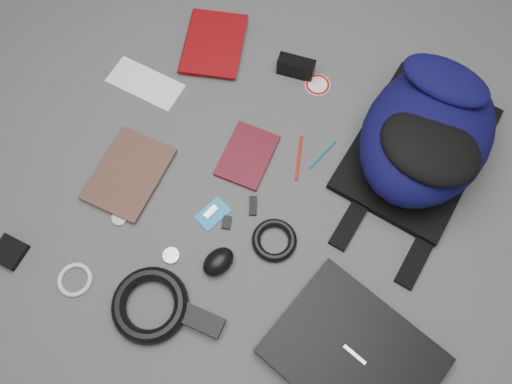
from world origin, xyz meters
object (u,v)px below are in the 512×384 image
at_px(laptop, 353,355).
at_px(pouch, 9,252).
at_px(backpack, 427,132).
at_px(dvd_case, 247,156).
at_px(textbook_red, 185,41).
at_px(compact_camera, 296,67).
at_px(mouse, 218,262).
at_px(comic_book, 102,162).
at_px(power_brick, 200,320).

xyz_separation_m(laptop, pouch, (-0.94, -0.13, -0.01)).
relative_size(backpack, dvd_case, 2.83).
xyz_separation_m(backpack, laptop, (0.03, -0.62, -0.09)).
height_order(textbook_red, compact_camera, compact_camera).
bearing_deg(pouch, mouse, 21.32).
xyz_separation_m(compact_camera, pouch, (-0.48, -0.86, -0.02)).
relative_size(compact_camera, pouch, 1.46).
height_order(comic_book, power_brick, power_brick).
distance_m(textbook_red, dvd_case, 0.46).
height_order(mouse, power_brick, mouse).
bearing_deg(dvd_case, laptop, -41.49).
bearing_deg(compact_camera, backpack, -20.62).
xyz_separation_m(comic_book, pouch, (-0.09, -0.34, 0.00)).
height_order(comic_book, compact_camera, compact_camera).
relative_size(backpack, comic_book, 2.11).
bearing_deg(mouse, comic_book, -173.44).
bearing_deg(dvd_case, mouse, -80.21).
xyz_separation_m(textbook_red, dvd_case, (0.35, -0.29, -0.01)).
bearing_deg(comic_book, laptop, -13.00).
xyz_separation_m(mouse, pouch, (-0.53, -0.21, -0.01)).
height_order(backpack, dvd_case, backpack).
relative_size(laptop, compact_camera, 3.44).
xyz_separation_m(dvd_case, pouch, (-0.47, -0.53, 0.00)).
height_order(compact_camera, power_brick, compact_camera).
distance_m(dvd_case, compact_camera, 0.33).
bearing_deg(power_brick, comic_book, 147.37).
relative_size(power_brick, pouch, 1.59).
bearing_deg(textbook_red, power_brick, -75.78).
bearing_deg(backpack, compact_camera, 173.62).
relative_size(backpack, laptop, 1.35).
xyz_separation_m(backpack, compact_camera, (-0.43, 0.10, -0.08)).
relative_size(comic_book, pouch, 3.23).
height_order(textbook_red, mouse, mouse).
relative_size(textbook_red, mouse, 2.72).
distance_m(backpack, pouch, 1.19).
height_order(laptop, textbook_red, laptop).
height_order(laptop, compact_camera, compact_camera).
distance_m(backpack, textbook_red, 0.81).
xyz_separation_m(power_brick, pouch, (-0.55, -0.05, -0.01)).
relative_size(laptop, pouch, 5.04).
bearing_deg(comic_book, mouse, -15.87).
height_order(laptop, mouse, mouse).
distance_m(dvd_case, power_brick, 0.49).
distance_m(backpack, compact_camera, 0.45).
relative_size(laptop, comic_book, 1.56).
bearing_deg(compact_camera, pouch, -126.13).
bearing_deg(dvd_case, comic_book, -154.18).
xyz_separation_m(backpack, comic_book, (-0.82, -0.42, -0.10)).
xyz_separation_m(backpack, mouse, (-0.38, -0.55, -0.09)).
bearing_deg(laptop, textbook_red, 156.38).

